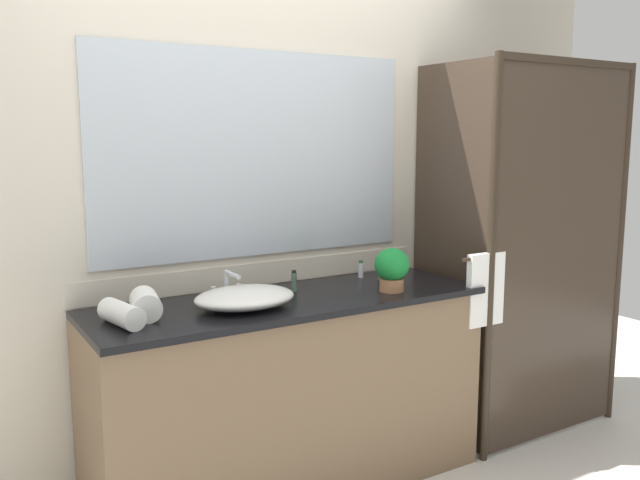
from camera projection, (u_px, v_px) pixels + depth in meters
wall_back_with_mirror at (256, 201)px, 3.18m from camera, size 4.40×0.06×2.60m
vanity_cabinet at (291, 394)px, 3.03m from camera, size 1.80×0.58×0.90m
shower_enclosure at (524, 252)px, 3.44m from camera, size 1.20×0.59×2.00m
sink_basin at (245, 297)px, 2.79m from camera, size 0.43×0.33×0.09m
faucet at (227, 289)px, 2.94m from camera, size 0.17×0.16×0.13m
potted_plant at (392, 268)px, 3.08m from camera, size 0.16×0.16×0.20m
amenity_bottle_body_wash at (294, 281)px, 3.08m from camera, size 0.03×0.03×0.10m
amenity_bottle_conditioner at (380, 272)px, 3.33m from camera, size 0.03×0.03×0.08m
amenity_bottle_lotion at (361, 269)px, 3.38m from camera, size 0.03×0.03×0.09m
rolled_towel_near_edge at (122, 314)px, 2.52m from camera, size 0.13×0.24×0.09m
rolled_towel_middle at (146, 304)px, 2.62m from camera, size 0.15×0.20×0.11m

